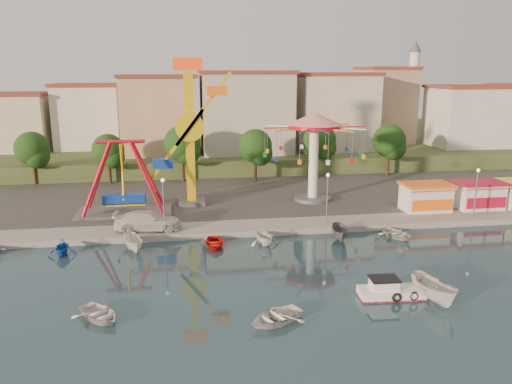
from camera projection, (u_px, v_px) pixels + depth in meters
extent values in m
plane|color=#142C38|center=(271.00, 290.00, 36.60)|extent=(200.00, 200.00, 0.00)
cube|color=#9E998E|center=(213.00, 153.00, 96.10)|extent=(200.00, 100.00, 0.60)
cube|color=#4C4944|center=(230.00, 189.00, 65.28)|extent=(90.00, 28.00, 0.01)
cube|color=#384C26|center=(212.00, 143.00, 100.62)|extent=(200.00, 60.00, 3.00)
cube|color=#59595E|center=(125.00, 211.00, 54.29)|extent=(10.00, 5.00, 0.30)
cube|color=#123AA2|center=(124.00, 199.00, 53.95)|extent=(4.50, 1.40, 1.00)
cylinder|color=red|center=(121.00, 142.00, 52.49)|extent=(5.00, 0.40, 0.40)
cube|color=#59595E|center=(192.00, 202.00, 57.92)|extent=(3.00, 3.00, 0.50)
cube|color=yellow|center=(190.00, 140.00, 56.21)|extent=(1.00, 1.00, 15.00)
cube|color=red|center=(187.00, 64.00, 54.26)|extent=(3.20, 0.50, 1.40)
cylinder|color=yellow|center=(190.00, 127.00, 55.09)|extent=(3.20, 0.50, 3.20)
cube|color=yellow|center=(203.00, 109.00, 54.66)|extent=(6.41, 0.35, 8.11)
cube|color=orange|center=(217.00, 91.00, 54.42)|extent=(2.20, 1.20, 1.00)
cylinder|color=#59595E|center=(312.00, 198.00, 59.68)|extent=(4.40, 4.40, 0.40)
cylinder|color=white|center=(313.00, 163.00, 58.67)|extent=(1.10, 1.10, 9.00)
cylinder|color=red|center=(314.00, 126.00, 57.66)|extent=(6.00, 6.00, 0.50)
cone|color=red|center=(315.00, 119.00, 57.45)|extent=(6.40, 6.40, 1.40)
cube|color=white|center=(426.00, 198.00, 54.96)|extent=(5.00, 3.00, 2.80)
cube|color=orange|center=(427.00, 184.00, 54.60)|extent=(5.40, 3.40, 0.25)
cube|color=red|center=(434.00, 191.00, 53.05)|extent=(5.00, 0.77, 0.43)
cube|color=white|center=(478.00, 196.00, 55.89)|extent=(5.00, 3.00, 2.80)
cube|color=#B10E2D|center=(480.00, 183.00, 55.52)|extent=(5.40, 3.40, 0.25)
cube|color=red|center=(489.00, 189.00, 53.97)|extent=(5.00, 0.77, 0.43)
cylinder|color=#59595E|center=(164.00, 207.00, 47.19)|extent=(0.14, 0.14, 5.00)
cylinder|color=#59595E|center=(327.00, 201.00, 49.53)|extent=(0.14, 0.14, 5.00)
cylinder|color=#59595E|center=(476.00, 195.00, 51.88)|extent=(0.14, 0.14, 5.00)
cylinder|color=#382314|center=(34.00, 171.00, 67.75)|extent=(0.44, 0.44, 3.60)
sphere|color=black|center=(32.00, 149.00, 67.02)|extent=(4.60, 4.60, 4.60)
cylinder|color=#382314|center=(110.00, 171.00, 68.53)|extent=(0.44, 0.44, 3.40)
sphere|color=black|center=(108.00, 150.00, 67.84)|extent=(4.35, 4.35, 4.35)
cylinder|color=#382314|center=(183.00, 168.00, 69.52)|extent=(0.44, 0.44, 3.92)
sphere|color=black|center=(182.00, 143.00, 68.73)|extent=(5.02, 5.02, 5.02)
cylinder|color=#382314|center=(255.00, 168.00, 69.63)|extent=(0.44, 0.44, 3.66)
sphere|color=black|center=(255.00, 146.00, 68.89)|extent=(4.68, 4.68, 4.68)
cylinder|color=#382314|center=(319.00, 162.00, 73.96)|extent=(0.44, 0.44, 3.80)
sphere|color=black|center=(319.00, 140.00, 73.19)|extent=(4.86, 4.86, 4.86)
cylinder|color=#382314|center=(388.00, 163.00, 73.68)|extent=(0.44, 0.44, 3.77)
sphere|color=black|center=(389.00, 141.00, 72.92)|extent=(4.83, 4.83, 4.83)
cube|color=silver|center=(86.00, 124.00, 81.12)|extent=(12.33, 9.01, 8.63)
cube|color=tan|center=(168.00, 114.00, 83.30)|extent=(11.95, 9.28, 11.23)
cube|color=beige|center=(252.00, 121.00, 82.53)|extent=(12.59, 10.50, 9.20)
cube|color=beige|center=(325.00, 118.00, 87.76)|extent=(10.75, 9.23, 9.24)
cube|color=tan|center=(401.00, 112.00, 87.69)|extent=(12.77, 10.96, 11.21)
cube|color=silver|center=(468.00, 109.00, 87.78)|extent=(8.23, 8.98, 12.36)
cube|color=beige|center=(511.00, 116.00, 94.69)|extent=(11.59, 10.93, 8.76)
cylinder|color=silver|center=(412.00, 97.00, 91.18)|extent=(1.80, 1.80, 16.00)
cylinder|color=#59595E|center=(414.00, 69.00, 90.01)|extent=(2.80, 2.80, 0.30)
cone|color=#59595E|center=(416.00, 46.00, 89.07)|extent=(2.20, 2.20, 2.00)
cube|color=white|center=(391.00, 294.00, 35.27)|extent=(4.67, 1.99, 0.82)
cube|color=red|center=(391.00, 296.00, 35.32)|extent=(4.67, 1.99, 0.15)
cube|color=white|center=(384.00, 285.00, 35.12)|extent=(1.90, 1.47, 0.82)
cube|color=black|center=(384.00, 279.00, 35.01)|extent=(2.10, 1.67, 0.11)
torus|color=black|center=(397.00, 298.00, 34.36)|extent=(0.71, 0.22, 0.70)
torus|color=black|center=(414.00, 296.00, 34.59)|extent=(0.71, 0.22, 0.70)
imported|color=white|center=(99.00, 314.00, 32.14)|extent=(4.29, 4.44, 0.75)
imported|color=white|center=(275.00, 317.00, 31.73)|extent=(4.73, 4.26, 0.80)
imported|color=silver|center=(434.00, 291.00, 34.42)|extent=(2.39, 4.64, 1.71)
imported|color=silver|center=(148.00, 221.00, 48.28)|extent=(6.49, 2.81, 1.86)
imported|color=#144EB6|center=(62.00, 247.00, 43.38)|extent=(2.56, 2.91, 1.45)
imported|color=silver|center=(134.00, 244.00, 44.28)|extent=(2.30, 3.91, 1.42)
imported|color=red|center=(214.00, 243.00, 45.41)|extent=(2.59, 3.60, 0.74)
imported|color=white|center=(264.00, 236.00, 45.98)|extent=(3.40, 3.69, 1.62)
imported|color=#5A5B60|center=(340.00, 233.00, 47.07)|extent=(2.10, 3.96, 1.45)
imported|color=silver|center=(397.00, 234.00, 48.00)|extent=(3.57, 4.24, 0.75)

